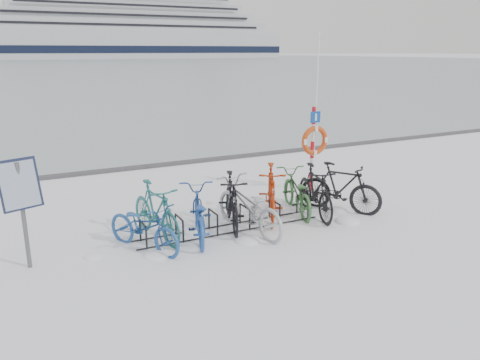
{
  "coord_description": "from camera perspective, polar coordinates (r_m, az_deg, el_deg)",
  "views": [
    {
      "loc": [
        -3.83,
        -8.2,
        3.57
      ],
      "look_at": [
        0.55,
        0.6,
        0.84
      ],
      "focal_mm": 35.0,
      "sensor_mm": 36.0,
      "label": 1
    }
  ],
  "objects": [
    {
      "name": "info_board",
      "position": [
        8.4,
        -25.22,
        -1.21
      ],
      "size": [
        0.68,
        0.43,
        1.9
      ],
      "rotation": [
        0.0,
        0.0,
        0.34
      ],
      "color": "#595B5E",
      "rests_on": "ground"
    },
    {
      "name": "snow_drifts",
      "position": [
        9.86,
        2.28,
        -5.74
      ],
      "size": [
        5.94,
        2.04,
        0.19
      ],
      "color": "white",
      "rests_on": "ground"
    },
    {
      "name": "ice_sheet",
      "position": [
        163.28,
        -25.79,
        12.78
      ],
      "size": [
        400.0,
        298.0,
        0.02
      ],
      "primitive_type": "cube",
      "color": "#A4B2B9",
      "rests_on": "ground"
    },
    {
      "name": "bike_8",
      "position": [
        10.92,
        12.15,
        -0.76
      ],
      "size": [
        1.53,
        1.9,
        1.16
      ],
      "primitive_type": "imported",
      "rotation": [
        0.0,
        0.0,
        0.59
      ],
      "color": "black",
      "rests_on": "ground"
    },
    {
      "name": "bike_6",
      "position": [
        10.69,
        6.88,
        -1.31
      ],
      "size": [
        1.14,
        2.01,
        1.0
      ],
      "primitive_type": "imported",
      "rotation": [
        0.0,
        0.0,
        2.88
      ],
      "color": "#326532",
      "rests_on": "ground"
    },
    {
      "name": "bike_3",
      "position": [
        9.75,
        -1.02,
        -2.4
      ],
      "size": [
        1.12,
        1.98,
        1.15
      ],
      "primitive_type": "imported",
      "rotation": [
        0.0,
        0.0,
        -0.33
      ],
      "color": "black",
      "rests_on": "ground"
    },
    {
      "name": "bike_1",
      "position": [
        9.3,
        -10.23,
        -3.56
      ],
      "size": [
        0.86,
        1.97,
        1.14
      ],
      "primitive_type": "imported",
      "rotation": [
        0.0,
        0.0,
        0.18
      ],
      "color": "#1E6162",
      "rests_on": "ground"
    },
    {
      "name": "bike_4",
      "position": [
        9.46,
        1.01,
        -3.07
      ],
      "size": [
        1.07,
        2.22,
        1.12
      ],
      "primitive_type": "imported",
      "rotation": [
        0.0,
        0.0,
        3.3
      ],
      "color": "#A3A7AB",
      "rests_on": "ground"
    },
    {
      "name": "bike_2",
      "position": [
        9.24,
        -5.12,
        -3.89
      ],
      "size": [
        1.24,
        2.08,
        1.03
      ],
      "primitive_type": "imported",
      "rotation": [
        0.0,
        0.0,
        2.83
      ],
      "color": "#204896",
      "rests_on": "ground"
    },
    {
      "name": "bike_7",
      "position": [
        10.53,
        9.16,
        -1.2
      ],
      "size": [
        0.96,
        2.01,
        1.16
      ],
      "primitive_type": "imported",
      "rotation": [
        0.0,
        0.0,
        -0.22
      ],
      "color": "black",
      "rests_on": "ground"
    },
    {
      "name": "bike_0",
      "position": [
        8.83,
        -11.67,
        -5.39
      ],
      "size": [
        1.39,
        1.88,
        0.94
      ],
      "primitive_type": "imported",
      "rotation": [
        0.0,
        0.0,
        0.48
      ],
      "color": "#214C8E",
      "rests_on": "ground"
    },
    {
      "name": "bike_rack",
      "position": [
        9.66,
        -1.32,
        -5.04
      ],
      "size": [
        4.0,
        0.48,
        0.46
      ],
      "color": "black",
      "rests_on": "ground"
    },
    {
      "name": "bike_5",
      "position": [
        10.27,
        3.82,
        -1.37
      ],
      "size": [
        1.42,
        2.02,
        1.2
      ],
      "primitive_type": "imported",
      "rotation": [
        0.0,
        0.0,
        -0.48
      ],
      "color": "#A32909",
      "rests_on": "ground"
    },
    {
      "name": "cruise_ferry",
      "position": [
        224.99,
        -13.37,
        17.4
      ],
      "size": [
        139.57,
        26.32,
        45.86
      ],
      "color": "silver",
      "rests_on": "ground"
    },
    {
      "name": "quay_edge",
      "position": [
        15.03,
        -10.94,
        1.67
      ],
      "size": [
        400.0,
        0.25,
        0.1
      ],
      "primitive_type": "cube",
      "color": "#3F3F42",
      "rests_on": "ground"
    },
    {
      "name": "ground",
      "position": [
        9.73,
        -1.31,
        -6.03
      ],
      "size": [
        900.0,
        900.0,
        0.0
      ],
      "primitive_type": "plane",
      "color": "white",
      "rests_on": "ground"
    },
    {
      "name": "lifebuoy_station",
      "position": [
        12.15,
        9.04,
        4.76
      ],
      "size": [
        0.77,
        0.22,
        4.0
      ],
      "color": "red",
      "rests_on": "ground"
    }
  ]
}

